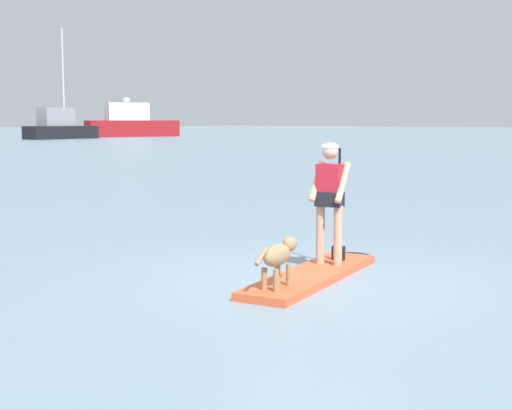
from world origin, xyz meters
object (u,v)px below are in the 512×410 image
at_px(moored_boat_far_starboard, 60,127).
at_px(person_paddler, 330,194).
at_px(paddleboard, 319,272).
at_px(moored_boat_starboard, 131,124).
at_px(dog, 279,256).

bearing_deg(moored_boat_far_starboard, person_paddler, -118.93).
xyz_separation_m(paddleboard, person_paddler, (0.35, 0.09, 1.01)).
bearing_deg(paddleboard, moored_boat_far_starboard, 60.87).
relative_size(moored_boat_far_starboard, moored_boat_starboard, 1.00).
bearing_deg(person_paddler, paddleboard, -165.34).
relative_size(dog, moored_boat_far_starboard, 0.08).
distance_m(dog, moored_boat_far_starboard, 75.52).
height_order(dog, moored_boat_far_starboard, moored_boat_far_starboard).
distance_m(person_paddler, dog, 1.66).
distance_m(paddleboard, person_paddler, 1.08).
xyz_separation_m(paddleboard, moored_boat_far_starboard, (36.36, 65.24, 1.28)).
bearing_deg(dog, moored_boat_starboard, 54.10).
height_order(person_paddler, moored_boat_starboard, moored_boat_starboard).
relative_size(paddleboard, moored_boat_starboard, 0.27).
relative_size(paddleboard, dog, 3.27).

